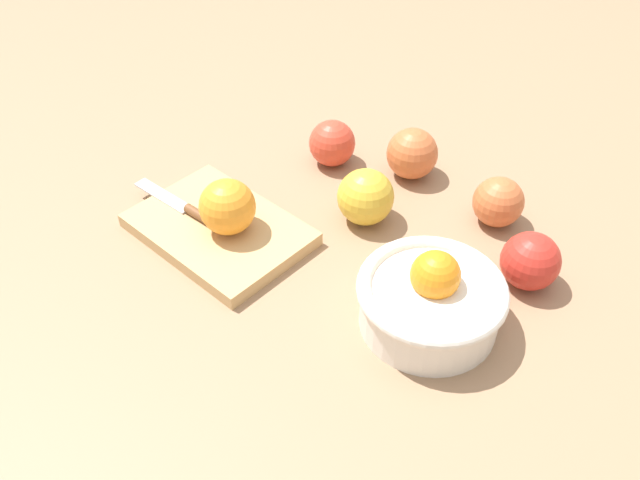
# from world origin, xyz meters

# --- Properties ---
(ground_plane) EXTENTS (2.40, 2.40, 0.00)m
(ground_plane) POSITION_xyz_m (0.00, 0.00, 0.00)
(ground_plane) COLOR #997556
(bowl) EXTENTS (0.18, 0.18, 0.10)m
(bowl) POSITION_xyz_m (-0.18, 0.06, 0.04)
(bowl) COLOR white
(bowl) RESTS_ON ground_plane
(cutting_board) EXTENTS (0.27, 0.21, 0.02)m
(cutting_board) POSITION_xyz_m (0.14, 0.08, 0.01)
(cutting_board) COLOR tan
(cutting_board) RESTS_ON ground_plane
(orange_on_board) EXTENTS (0.08, 0.08, 0.08)m
(orange_on_board) POSITION_xyz_m (0.12, 0.08, 0.06)
(orange_on_board) COLOR orange
(orange_on_board) RESTS_ON cutting_board
(knife) EXTENTS (0.16, 0.03, 0.01)m
(knife) POSITION_xyz_m (0.21, 0.08, 0.03)
(knife) COLOR silver
(knife) RESTS_ON cutting_board
(apple_front_center) EXTENTS (0.08, 0.08, 0.08)m
(apple_front_center) POSITION_xyz_m (-0.01, -0.07, 0.04)
(apple_front_center) COLOR gold
(apple_front_center) RESTS_ON ground_plane
(apple_front_center_2) EXTENTS (0.08, 0.08, 0.08)m
(apple_front_center_2) POSITION_xyz_m (-0.02, -0.21, 0.04)
(apple_front_center_2) COLOR #CC6638
(apple_front_center_2) RESTS_ON ground_plane
(apple_front_left) EXTENTS (0.08, 0.08, 0.08)m
(apple_front_left) POSITION_xyz_m (-0.26, -0.08, 0.04)
(apple_front_left) COLOR red
(apple_front_left) RESTS_ON ground_plane
(apple_front_right) EXTENTS (0.08, 0.08, 0.08)m
(apple_front_right) POSITION_xyz_m (0.10, -0.16, 0.04)
(apple_front_right) COLOR #D6422D
(apple_front_right) RESTS_ON ground_plane
(apple_front_left_2) EXTENTS (0.07, 0.07, 0.07)m
(apple_front_left_2) POSITION_xyz_m (-0.18, -0.17, 0.04)
(apple_front_left_2) COLOR #CC6638
(apple_front_left_2) RESTS_ON ground_plane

